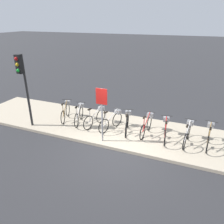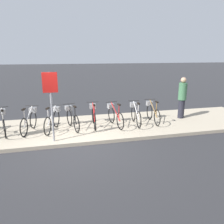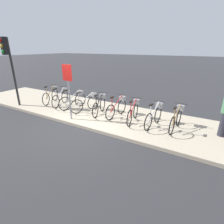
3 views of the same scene
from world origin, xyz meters
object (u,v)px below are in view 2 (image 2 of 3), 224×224
(parked_bicycle_1, at_px, (3,122))
(parked_bicycle_4, at_px, (72,117))
(parked_bicycle_7, at_px, (135,113))
(sign_post, at_px, (51,95))
(parked_bicycle_2, at_px, (30,120))
(parked_bicycle_3, at_px, (53,119))
(pedestrian, at_px, (182,97))
(parked_bicycle_5, at_px, (94,115))
(parked_bicycle_8, at_px, (152,112))
(parked_bicycle_6, at_px, (115,115))

(parked_bicycle_1, distance_m, parked_bicycle_4, 2.32)
(parked_bicycle_7, distance_m, sign_post, 3.44)
(parked_bicycle_4, bearing_deg, parked_bicycle_2, 179.42)
(parked_bicycle_3, xyz_separation_m, parked_bicycle_7, (3.11, 0.00, 0.00))
(parked_bicycle_1, xyz_separation_m, parked_bicycle_4, (2.32, -0.01, 0.00))
(parked_bicycle_1, height_order, parked_bicycle_7, same)
(parked_bicycle_7, relative_size, pedestrian, 0.87)
(parked_bicycle_3, xyz_separation_m, sign_post, (0.03, -1.11, 1.05))
(parked_bicycle_5, bearing_deg, parked_bicycle_3, -174.42)
(parked_bicycle_3, distance_m, parked_bicycle_4, 0.67)
(parked_bicycle_1, distance_m, sign_post, 2.30)
(parked_bicycle_4, height_order, parked_bicycle_8, same)
(parked_bicycle_2, xyz_separation_m, pedestrian, (6.10, 0.28, 0.50))
(parked_bicycle_2, bearing_deg, parked_bicycle_5, 2.22)
(parked_bicycle_2, height_order, parked_bicycle_6, same)
(parked_bicycle_1, relative_size, parked_bicycle_6, 0.98)
(parked_bicycle_2, distance_m, sign_post, 1.77)
(parked_bicycle_5, distance_m, parked_bicycle_8, 2.38)
(parked_bicycle_3, distance_m, parked_bicycle_7, 3.11)
(parked_bicycle_6, relative_size, parked_bicycle_8, 0.99)
(parked_bicycle_6, bearing_deg, parked_bicycle_7, 0.32)
(parked_bicycle_4, bearing_deg, parked_bicycle_6, -1.52)
(parked_bicycle_3, bearing_deg, pedestrian, 3.59)
(parked_bicycle_8, bearing_deg, parked_bicycle_3, -178.47)
(sign_post, bearing_deg, pedestrian, 15.27)
(parked_bicycle_3, bearing_deg, parked_bicycle_7, 0.08)
(parked_bicycle_3, xyz_separation_m, parked_bicycle_5, (1.49, 0.15, 0.00))
(pedestrian, bearing_deg, parked_bicycle_2, -177.42)
(pedestrian, bearing_deg, parked_bicycle_5, -177.20)
(parked_bicycle_8, distance_m, pedestrian, 1.53)
(parked_bicycle_6, xyz_separation_m, pedestrian, (3.02, 0.33, 0.50))
(parked_bicycle_3, bearing_deg, parked_bicycle_4, 3.61)
(parked_bicycle_1, distance_m, parked_bicycle_2, 0.85)
(parked_bicycle_1, distance_m, parked_bicycle_3, 1.65)
(parked_bicycle_3, distance_m, pedestrian, 5.33)
(parked_bicycle_1, height_order, pedestrian, pedestrian)
(parked_bicycle_5, bearing_deg, sign_post, -139.36)
(pedestrian, bearing_deg, parked_bicycle_1, -177.68)
(pedestrian, bearing_deg, parked_bicycle_6, -173.72)
(parked_bicycle_6, bearing_deg, parked_bicycle_3, 179.99)
(parked_bicycle_1, bearing_deg, sign_post, -34.49)
(parked_bicycle_8, bearing_deg, parked_bicycle_7, -172.56)
(parked_bicycle_6, relative_size, sign_post, 0.69)
(parked_bicycle_5, bearing_deg, parked_bicycle_1, -178.27)
(parked_bicycle_5, xyz_separation_m, parked_bicycle_6, (0.79, -0.15, 0.00))
(parked_bicycle_7, relative_size, parked_bicycle_8, 1.00)
(parked_bicycle_7, bearing_deg, parked_bicycle_6, -179.68)
(parked_bicycle_2, distance_m, parked_bicycle_4, 1.47)
(parked_bicycle_5, bearing_deg, parked_bicycle_6, -10.53)
(pedestrian, relative_size, sign_post, 0.80)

